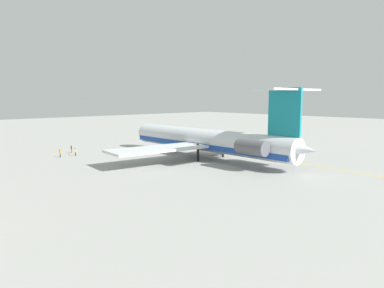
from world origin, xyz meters
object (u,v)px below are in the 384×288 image
ground_crew_near_nose (71,148)px  ground_crew_near_tail (75,151)px  safety_cone_nose (70,153)px  safety_cone_wingtip (204,139)px  ground_crew_portside (60,152)px  main_jetliner (211,140)px

ground_crew_near_nose → ground_crew_near_tail: bearing=-75.1°
ground_crew_near_tail → ground_crew_near_nose: bearing=-102.4°
ground_crew_near_tail → safety_cone_nose: 3.74m
ground_crew_near_nose → safety_cone_wingtip: size_ratio=3.19×
ground_crew_near_nose → ground_crew_portside: (-4.40, 4.47, -0.06)m
main_jetliner → ground_crew_near_nose: size_ratio=27.77×
ground_crew_near_nose → ground_crew_near_tail: 5.18m
ground_crew_portside → safety_cone_wingtip: size_ratio=3.03×
main_jetliner → safety_cone_nose: 32.18m
main_jetliner → safety_cone_wingtip: (24.12, -22.14, -3.60)m
main_jetliner → safety_cone_wingtip: 32.94m
ground_crew_portside → safety_cone_nose: bearing=-179.7°
ground_crew_near_nose → ground_crew_portside: size_ratio=1.05×
ground_crew_portside → safety_cone_wingtip: ground_crew_portside is taller
main_jetliner → ground_crew_portside: bearing=44.0°
main_jetliner → ground_crew_portside: size_ratio=29.25×
main_jetliner → ground_crew_near_tail: (22.55, 18.76, -2.74)m
ground_crew_near_nose → safety_cone_nose: ground_crew_near_nose is taller
ground_crew_near_tail → safety_cone_nose: size_ratio=3.26×
main_jetliner → ground_crew_portside: 31.97m
safety_cone_wingtip → main_jetliner: bearing=137.5°
safety_cone_wingtip → ground_crew_near_tail: bearing=92.2°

